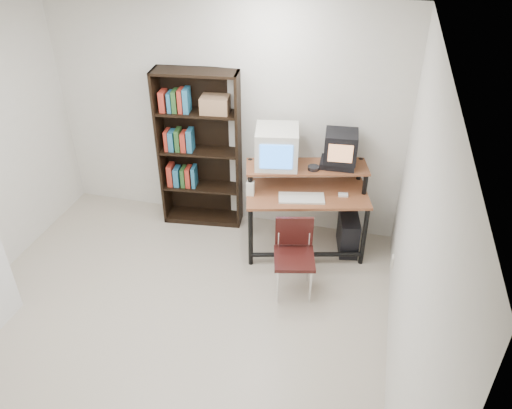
% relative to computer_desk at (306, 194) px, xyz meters
% --- Properties ---
extents(floor, '(4.00, 4.00, 0.01)m').
position_rel_computer_desk_xyz_m(floor, '(-1.03, -1.57, -0.70)').
color(floor, '#BCB19C').
rests_on(floor, ground).
extents(ceiling, '(4.00, 4.00, 0.01)m').
position_rel_computer_desk_xyz_m(ceiling, '(-1.03, -1.57, 1.90)').
color(ceiling, white).
rests_on(ceiling, back_wall).
extents(back_wall, '(4.00, 0.01, 2.60)m').
position_rel_computer_desk_xyz_m(back_wall, '(-1.03, 0.43, 0.60)').
color(back_wall, silver).
rests_on(back_wall, floor).
extents(right_wall, '(0.01, 4.00, 2.60)m').
position_rel_computer_desk_xyz_m(right_wall, '(0.97, -1.57, 0.60)').
color(right_wall, silver).
rests_on(right_wall, floor).
extents(computer_desk, '(1.39, 0.94, 0.98)m').
position_rel_computer_desk_xyz_m(computer_desk, '(0.00, 0.00, 0.00)').
color(computer_desk, brown).
rests_on(computer_desk, floor).
extents(crt_monitor, '(0.51, 0.51, 0.41)m').
position_rel_computer_desk_xyz_m(crt_monitor, '(-0.35, 0.07, 0.48)').
color(crt_monitor, silver).
rests_on(crt_monitor, computer_desk).
extents(vcr, '(0.37, 0.27, 0.08)m').
position_rel_computer_desk_xyz_m(vcr, '(0.28, 0.18, 0.31)').
color(vcr, black).
rests_on(vcr, computer_desk).
extents(crt_tv, '(0.35, 0.35, 0.31)m').
position_rel_computer_desk_xyz_m(crt_tv, '(0.30, 0.19, 0.51)').
color(crt_tv, black).
rests_on(crt_tv, vcr).
extents(cd_spindle, '(0.13, 0.13, 0.05)m').
position_rel_computer_desk_xyz_m(cd_spindle, '(0.05, 0.04, 0.30)').
color(cd_spindle, '#26262B').
rests_on(cd_spindle, computer_desk).
extents(keyboard, '(0.50, 0.30, 0.03)m').
position_rel_computer_desk_xyz_m(keyboard, '(-0.03, -0.17, 0.04)').
color(keyboard, silver).
rests_on(keyboard, computer_desk).
extents(mousepad, '(0.23, 0.19, 0.01)m').
position_rel_computer_desk_xyz_m(mousepad, '(0.37, -0.01, 0.03)').
color(mousepad, black).
rests_on(mousepad, computer_desk).
extents(mouse, '(0.11, 0.07, 0.03)m').
position_rel_computer_desk_xyz_m(mouse, '(0.38, 0.00, 0.05)').
color(mouse, white).
rests_on(mouse, mousepad).
extents(desk_speaker, '(0.09, 0.08, 0.17)m').
position_rel_computer_desk_xyz_m(desk_speaker, '(-0.56, -0.21, 0.11)').
color(desk_speaker, silver).
rests_on(desk_speaker, computer_desk).
extents(pc_tower, '(0.28, 0.48, 0.42)m').
position_rel_computer_desk_xyz_m(pc_tower, '(0.48, 0.09, -0.49)').
color(pc_tower, black).
rests_on(pc_tower, floor).
extents(school_chair, '(0.47, 0.47, 0.78)m').
position_rel_computer_desk_xyz_m(school_chair, '(0.00, -0.70, -0.22)').
color(school_chair, black).
rests_on(school_chair, floor).
extents(bookshelf, '(0.96, 0.41, 1.85)m').
position_rel_computer_desk_xyz_m(bookshelf, '(-1.28, 0.29, 0.25)').
color(bookshelf, black).
rests_on(bookshelf, floor).
extents(wall_outlet, '(0.02, 0.08, 0.12)m').
position_rel_computer_desk_xyz_m(wall_outlet, '(0.96, -0.42, -0.40)').
color(wall_outlet, beige).
rests_on(wall_outlet, right_wall).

